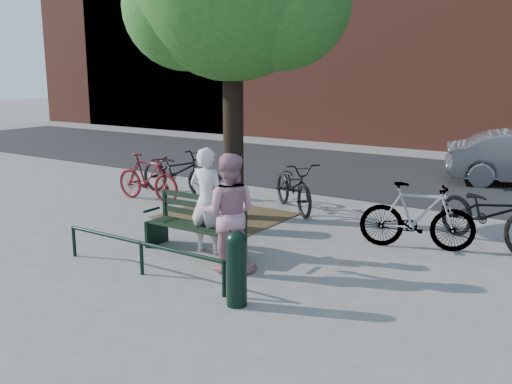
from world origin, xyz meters
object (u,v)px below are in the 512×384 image
Objects in this scene: person_left at (207,201)px; bollard at (237,266)px; park_bench at (197,224)px; litter_bin at (209,202)px; person_right at (228,213)px; bicycle_c at (294,186)px.

bollard is at bearing 131.64° from person_left.
litter_bin is (-0.69, 1.18, 0.04)m from park_bench.
litter_bin is (-1.64, 1.61, -0.36)m from person_right.
person_left is 0.93m from person_right.
litter_bin is at bearing 120.39° from park_bench.
bicycle_c is at bearing 111.87° from bollard.
litter_bin is (-0.85, 1.11, -0.35)m from person_left.
person_right is 3.90m from bicycle_c.
park_bench is 1.69× the size of litter_bin.
person_right reaches higher than bollard.
person_left is 0.98× the size of person_right.
person_right is 2.32m from litter_bin.
bollard is 0.96× the size of litter_bin.
park_bench is at bearing 141.91° from bollard.
bicycle_c is (-1.04, 3.74, -0.35)m from person_right.
bollard is at bearing 101.61° from person_right.
person_left is 0.85× the size of bicycle_c.
person_right is (0.79, -0.50, 0.01)m from person_left.
person_left reaches higher than bicycle_c.
park_bench is 0.98× the size of person_right.
bollard is at bearing -46.10° from litter_bin.
bicycle_c is at bearing -103.64° from person_right.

